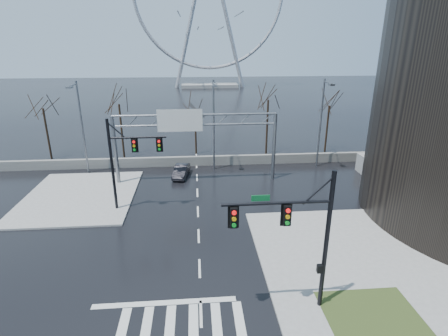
{
  "coord_description": "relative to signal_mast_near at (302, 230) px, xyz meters",
  "views": [
    {
      "loc": [
        -0.01,
        -18.98,
        13.73
      ],
      "look_at": [
        2.23,
        7.78,
        4.0
      ],
      "focal_mm": 28.0,
      "sensor_mm": 36.0,
      "label": 1
    }
  ],
  "objects": [
    {
      "name": "tree_far_left",
      "position": [
        -23.14,
        28.04,
        0.7
      ],
      "size": [
        3.5,
        3.5,
        7.0
      ],
      "color": "black",
      "rests_on": "ground"
    },
    {
      "name": "grass_strip",
      "position": [
        3.86,
        -0.96,
        -4.72
      ],
      "size": [
        5.0,
        4.0,
        0.02
      ],
      "primitive_type": "cube",
      "color": "#2C411B",
      "rests_on": "sidewalk_near"
    },
    {
      "name": "streetlight_left",
      "position": [
        -17.14,
        22.2,
        1.01
      ],
      "size": [
        0.5,
        2.55,
        10.0
      ],
      "color": "slate",
      "rests_on": "ground"
    },
    {
      "name": "sidewalk_right_ext",
      "position": [
        4.86,
        6.04,
        -4.8
      ],
      "size": [
        12.0,
        10.0,
        0.15
      ],
      "primitive_type": "cube",
      "color": "gray",
      "rests_on": "ground"
    },
    {
      "name": "streetlight_right",
      "position": [
        8.86,
        22.2,
        1.01
      ],
      "size": [
        0.5,
        2.55,
        10.0
      ],
      "color": "slate",
      "rests_on": "ground"
    },
    {
      "name": "tree_left",
      "position": [
        -14.14,
        27.54,
        1.1
      ],
      "size": [
        3.75,
        3.75,
        7.5
      ],
      "color": "black",
      "rests_on": "ground"
    },
    {
      "name": "car",
      "position": [
        -6.82,
        20.53,
        -4.24
      ],
      "size": [
        1.96,
        3.98,
        1.26
      ],
      "primitive_type": "imported",
      "rotation": [
        0.0,
        0.0,
        -0.17
      ],
      "color": "black",
      "rests_on": "ground"
    },
    {
      "name": "tree_right",
      "position": [
        3.86,
        27.54,
        1.34
      ],
      "size": [
        3.9,
        3.9,
        7.8
      ],
      "color": "black",
      "rests_on": "ground"
    },
    {
      "name": "signal_mast_far",
      "position": [
        -11.01,
        13.0,
        -0.04
      ],
      "size": [
        4.72,
        0.41,
        8.0
      ],
      "color": "black",
      "rests_on": "ground"
    },
    {
      "name": "ground",
      "position": [
        -5.14,
        4.04,
        -4.87
      ],
      "size": [
        260.0,
        260.0,
        0.0
      ],
      "primitive_type": "plane",
      "color": "black",
      "rests_on": "ground"
    },
    {
      "name": "barrier_wall",
      "position": [
        -5.14,
        24.04,
        -4.32
      ],
      "size": [
        52.0,
        0.5,
        1.1
      ],
      "primitive_type": "cube",
      "color": "slate",
      "rests_on": "ground"
    },
    {
      "name": "sign_gantry",
      "position": [
        -5.52,
        19.0,
        0.31
      ],
      "size": [
        16.36,
        0.4,
        7.6
      ],
      "color": "slate",
      "rests_on": "ground"
    },
    {
      "name": "signal_mast_near",
      "position": [
        0.0,
        0.0,
        0.0
      ],
      "size": [
        5.52,
        0.41,
        8.0
      ],
      "color": "black",
      "rests_on": "ground"
    },
    {
      "name": "tree_far_right",
      "position": [
        11.86,
        28.04,
        0.54
      ],
      "size": [
        3.4,
        3.4,
        6.8
      ],
      "color": "black",
      "rests_on": "ground"
    },
    {
      "name": "streetlight_mid",
      "position": [
        -3.14,
        22.2,
        1.01
      ],
      "size": [
        0.5,
        2.55,
        10.0
      ],
      "color": "slate",
      "rests_on": "ground"
    },
    {
      "name": "tree_center",
      "position": [
        -5.14,
        28.54,
        0.3
      ],
      "size": [
        3.25,
        3.25,
        6.5
      ],
      "color": "black",
      "rests_on": "ground"
    },
    {
      "name": "sidewalk_far",
      "position": [
        -16.14,
        16.04,
        -4.8
      ],
      "size": [
        10.0,
        12.0,
        0.15
      ],
      "primitive_type": "cube",
      "color": "gray",
      "rests_on": "ground"
    }
  ]
}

